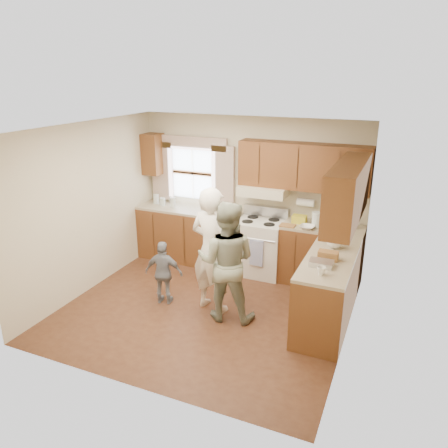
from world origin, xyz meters
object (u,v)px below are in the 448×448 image
at_px(stove, 260,246).
at_px(child, 164,273).
at_px(woman_right, 226,262).
at_px(woman_left, 212,250).

bearing_deg(stove, child, -121.65).
height_order(woman_right, child, woman_right).
relative_size(stove, child, 1.14).
relative_size(woman_left, woman_right, 1.08).
height_order(stove, child, stove).
distance_m(woman_left, woman_right, 0.31).
distance_m(stove, woman_right, 1.54).
bearing_deg(woman_right, child, -10.42).
xyz_separation_m(woman_left, woman_right, (0.27, -0.14, -0.06)).
height_order(woman_left, child, woman_left).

